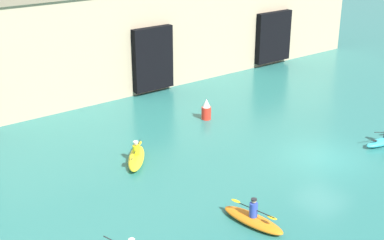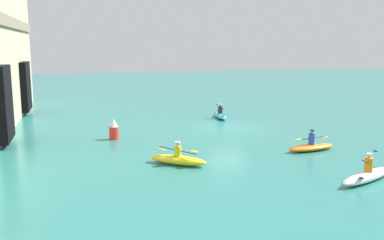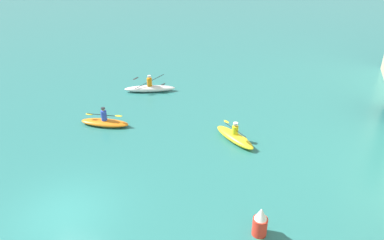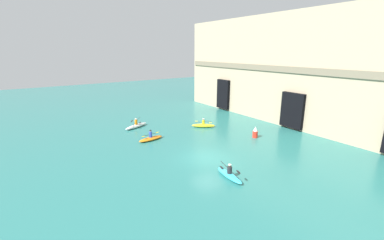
% 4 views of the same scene
% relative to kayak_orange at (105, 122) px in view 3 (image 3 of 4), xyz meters
% --- Properties ---
extents(ground_plane, '(120.00, 120.00, 0.00)m').
position_rel_kayak_orange_xyz_m(ground_plane, '(7.04, 2.20, -0.22)').
color(ground_plane, '#28706B').
extents(kayak_orange, '(1.24, 2.94, 1.14)m').
position_rel_kayak_orange_xyz_m(kayak_orange, '(0.00, 0.00, 0.00)').
color(kayak_orange, orange).
rests_on(kayak_orange, ground).
extents(kayak_yellow, '(2.34, 2.75, 1.11)m').
position_rel_kayak_orange_xyz_m(kayak_yellow, '(-0.73, 7.52, 0.03)').
color(kayak_yellow, yellow).
rests_on(kayak_yellow, ground).
extents(kayak_white, '(1.94, 3.48, 1.19)m').
position_rel_kayak_orange_xyz_m(kayak_white, '(-5.24, 0.49, 0.04)').
color(kayak_white, white).
rests_on(kayak_white, ground).
extents(marker_buoy, '(0.57, 0.57, 1.26)m').
position_rel_kayak_orange_xyz_m(marker_buoy, '(5.61, 9.93, 0.36)').
color(marker_buoy, red).
rests_on(marker_buoy, ground).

